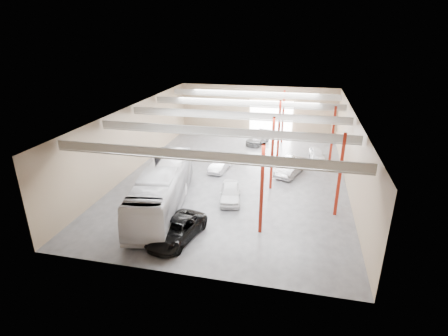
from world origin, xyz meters
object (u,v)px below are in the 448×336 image
at_px(coach_bus, 163,188).
at_px(car_right_near, 291,167).
at_px(car_row_a, 230,193).
at_px(car_right_far, 317,154).
at_px(car_row_c, 258,138).
at_px(black_sedan, 176,230).
at_px(car_row_b, 221,164).

xyz_separation_m(coach_bus, car_right_near, (10.23, 10.00, -1.01)).
relative_size(car_row_a, car_right_far, 1.13).
xyz_separation_m(car_row_a, car_row_c, (0.24, 17.37, -0.05)).
distance_m(car_row_a, car_right_near, 8.89).
xyz_separation_m(black_sedan, car_row_c, (2.77, 24.34, -0.06)).
distance_m(coach_bus, car_row_c, 20.77).
bearing_deg(car_row_a, coach_bus, -163.73).
bearing_deg(coach_bus, car_row_c, 65.34).
xyz_separation_m(car_row_b, car_right_near, (7.47, 0.50, 0.13)).
height_order(black_sedan, car_row_a, black_sedan).
relative_size(coach_bus, black_sedan, 2.40).
height_order(coach_bus, car_right_near, coach_bus).
relative_size(black_sedan, car_right_far, 1.40).
height_order(car_row_b, car_right_near, car_right_near).
distance_m(car_row_b, car_row_c, 10.85).
height_order(car_row_a, car_right_far, car_row_a).
bearing_deg(car_right_far, black_sedan, -123.80).
bearing_deg(car_right_near, car_row_a, -104.95).
bearing_deg(car_right_far, car_right_near, -124.31).
xyz_separation_m(car_row_b, car_row_c, (2.74, 10.50, -0.00)).
xyz_separation_m(black_sedan, car_right_far, (10.30, 19.54, -0.10)).
height_order(car_row_a, car_row_c, car_row_a).
relative_size(car_row_a, car_row_c, 0.92).
bearing_deg(car_right_far, car_row_b, -156.97).
bearing_deg(car_row_b, car_row_a, -63.62).
distance_m(car_row_c, car_right_far, 8.93).
bearing_deg(black_sedan, car_right_far, 74.75).
relative_size(coach_bus, car_right_far, 3.37).
distance_m(coach_bus, black_sedan, 5.24).
height_order(car_right_near, car_right_far, car_right_near).
height_order(car_row_c, car_right_near, car_right_near).
distance_m(car_row_a, car_row_b, 7.31).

